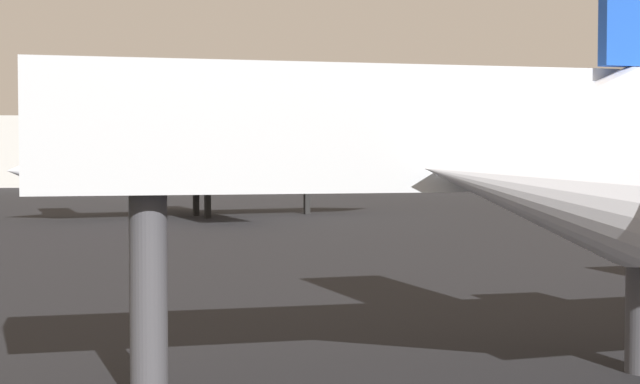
# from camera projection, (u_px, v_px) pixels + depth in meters

# --- Properties ---
(airplane_far_left) EXTENTS (29.14, 20.78, 10.43)m
(airplane_far_left) POSITION_uv_depth(u_px,v_px,m) (213.00, 169.00, 69.32)
(airplane_far_left) COLOR silver
(airplane_far_left) RESTS_ON ground_plane
(jet_bridge) EXTENTS (16.93, 4.85, 6.47)m
(jet_bridge) POSITION_uv_depth(u_px,v_px,m) (506.00, 138.00, 18.76)
(jet_bridge) COLOR #B2B7BC
(jet_bridge) RESTS_ON ground_plane
(terminal_building) EXTENTS (96.11, 26.31, 10.07)m
(terminal_building) POSITION_uv_depth(u_px,v_px,m) (238.00, 152.00, 145.62)
(terminal_building) COLOR #B7B7B2
(terminal_building) RESTS_ON ground_plane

